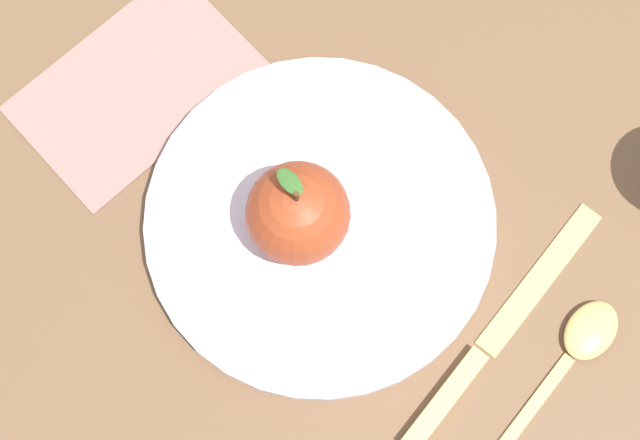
% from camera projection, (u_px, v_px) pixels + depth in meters
% --- Properties ---
extents(ground_plane, '(2.40, 2.40, 0.00)m').
position_uv_depth(ground_plane, '(353.00, 223.00, 0.70)').
color(ground_plane, brown).
extents(dinner_plate, '(0.26, 0.26, 0.02)m').
position_uv_depth(dinner_plate, '(320.00, 223.00, 0.69)').
color(dinner_plate, silver).
rests_on(dinner_plate, ground_plane).
extents(apple, '(0.07, 0.07, 0.09)m').
position_uv_depth(apple, '(298.00, 213.00, 0.65)').
color(apple, '#9E3D1E').
rests_on(apple, dinner_plate).
extents(knife, '(0.11, 0.21, 0.01)m').
position_uv_depth(knife, '(488.00, 347.00, 0.68)').
color(knife, '#D8B766').
rests_on(knife, ground_plane).
extents(spoon, '(0.09, 0.17, 0.01)m').
position_uv_depth(spoon, '(574.00, 352.00, 0.67)').
color(spoon, '#D8B766').
rests_on(spoon, ground_plane).
extents(linen_napkin, '(0.16, 0.21, 0.00)m').
position_uv_depth(linen_napkin, '(135.00, 86.00, 0.73)').
color(linen_napkin, gray).
rests_on(linen_napkin, ground_plane).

